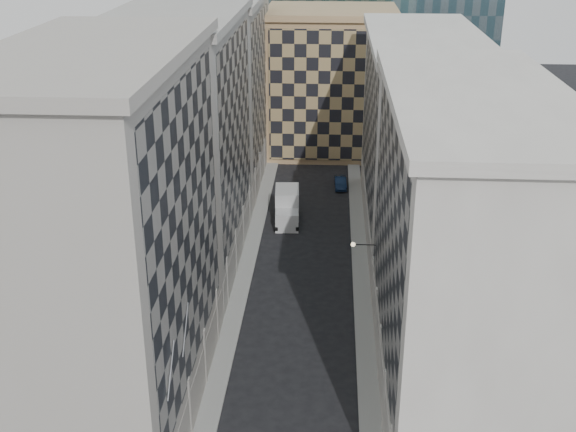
% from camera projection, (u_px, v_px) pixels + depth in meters
% --- Properties ---
extents(sidewalk_west, '(1.50, 100.00, 0.15)m').
position_uv_depth(sidewalk_west, '(244.00, 275.00, 65.08)').
color(sidewalk_west, gray).
rests_on(sidewalk_west, ground).
extents(sidewalk_east, '(1.50, 100.00, 0.15)m').
position_uv_depth(sidewalk_east, '(361.00, 278.00, 64.48)').
color(sidewalk_east, gray).
rests_on(sidewalk_east, ground).
extents(bldg_left_a, '(10.80, 22.80, 23.70)m').
position_uv_depth(bldg_left_a, '(110.00, 246.00, 43.35)').
color(bldg_left_a, '#A09A90').
rests_on(bldg_left_a, ground).
extents(bldg_left_b, '(10.80, 22.80, 22.70)m').
position_uv_depth(bldg_left_b, '(182.00, 144.00, 63.74)').
color(bldg_left_b, '#98958D').
rests_on(bldg_left_b, ground).
extents(bldg_left_c, '(10.80, 22.80, 21.70)m').
position_uv_depth(bldg_left_c, '(220.00, 92.00, 84.14)').
color(bldg_left_c, '#A09A90').
rests_on(bldg_left_c, ground).
extents(bldg_right_a, '(10.80, 26.80, 20.70)m').
position_uv_depth(bldg_right_a, '(462.00, 249.00, 46.36)').
color(bldg_right_a, '#BDB6AE').
rests_on(bldg_right_a, ground).
extents(bldg_right_b, '(10.80, 28.80, 19.70)m').
position_uv_depth(bldg_right_b, '(418.00, 135.00, 71.34)').
color(bldg_right_b, '#BDB6AE').
rests_on(bldg_right_b, ground).
extents(tan_block, '(16.80, 14.80, 18.80)m').
position_uv_depth(tan_block, '(330.00, 81.00, 95.79)').
color(tan_block, tan).
rests_on(tan_block, ground).
extents(flagpoles_left, '(0.10, 6.33, 2.33)m').
position_uv_depth(flagpoles_left, '(178.00, 349.00, 39.97)').
color(flagpoles_left, gray).
rests_on(flagpoles_left, ground).
extents(bracket_lamp, '(1.98, 0.36, 0.36)m').
position_uv_depth(bracket_lamp, '(355.00, 244.00, 56.62)').
color(bracket_lamp, black).
rests_on(bracket_lamp, ground).
extents(box_truck, '(2.80, 6.19, 3.33)m').
position_uv_depth(box_truck, '(287.00, 208.00, 75.98)').
color(box_truck, silver).
rests_on(box_truck, ground).
extents(dark_car, '(1.53, 3.94, 1.28)m').
position_uv_depth(dark_car, '(340.00, 183.00, 85.36)').
color(dark_car, '#10203D').
rests_on(dark_car, ground).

